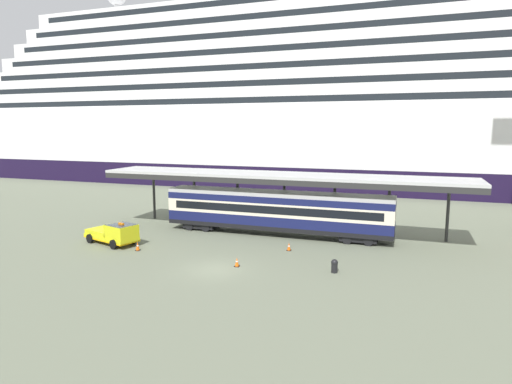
# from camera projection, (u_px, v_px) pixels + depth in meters

# --- Properties ---
(ground_plane) EXTENTS (400.00, 400.00, 0.00)m
(ground_plane) POSITION_uv_depth(u_px,v_px,m) (215.00, 269.00, 31.04)
(ground_plane) COLOR #666D58
(cruise_ship) EXTENTS (156.19, 28.15, 41.30)m
(cruise_ship) POSITION_uv_depth(u_px,v_px,m) (326.00, 106.00, 78.13)
(cruise_ship) COLOR black
(cruise_ship) RESTS_ON ground
(platform_canopy) EXTENTS (34.82, 5.23, 5.73)m
(platform_canopy) POSITION_uv_depth(u_px,v_px,m) (278.00, 177.00, 40.71)
(platform_canopy) COLOR #B6B6B6
(platform_canopy) RESTS_ON ground
(train_carriage) EXTENTS (21.28, 2.81, 4.11)m
(train_carriage) POSITION_uv_depth(u_px,v_px,m) (276.00, 211.00, 40.73)
(train_carriage) COLOR black
(train_carriage) RESTS_ON ground
(service_truck) EXTENTS (5.56, 3.42, 2.02)m
(service_truck) POSITION_uv_depth(u_px,v_px,m) (115.00, 233.00, 37.52)
(service_truck) COLOR yellow
(service_truck) RESTS_ON ground
(traffic_cone_near) EXTENTS (0.36, 0.36, 0.67)m
(traffic_cone_near) POSITION_uv_depth(u_px,v_px,m) (237.00, 262.00, 31.63)
(traffic_cone_near) COLOR black
(traffic_cone_near) RESTS_ON ground
(traffic_cone_mid) EXTENTS (0.36, 0.36, 0.72)m
(traffic_cone_mid) POSITION_uv_depth(u_px,v_px,m) (138.00, 246.00, 35.76)
(traffic_cone_mid) COLOR black
(traffic_cone_mid) RESTS_ON ground
(traffic_cone_far) EXTENTS (0.36, 0.36, 0.67)m
(traffic_cone_far) POSITION_uv_depth(u_px,v_px,m) (289.00, 247.00, 35.75)
(traffic_cone_far) COLOR black
(traffic_cone_far) RESTS_ON ground
(quay_bollard) EXTENTS (0.48, 0.48, 0.96)m
(quay_bollard) POSITION_uv_depth(u_px,v_px,m) (334.00, 265.00, 30.29)
(quay_bollard) COLOR black
(quay_bollard) RESTS_ON ground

